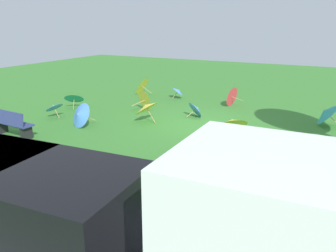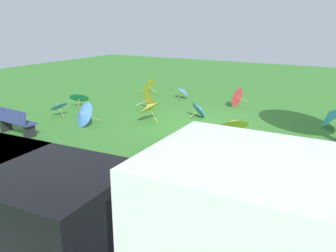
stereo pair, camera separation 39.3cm
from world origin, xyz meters
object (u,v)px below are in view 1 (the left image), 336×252
parasol_red_0 (230,96)px  parasol_teal_1 (326,113)px  parasol_yellow_2 (141,85)px  parasol_purple_0 (225,141)px  parasol_yellow_1 (146,107)px  parasol_yellow_0 (232,122)px  parasol_blue_2 (178,91)px  park_bench (11,123)px  parasol_blue_1 (54,107)px  parasol_blue_0 (79,115)px  parasol_blue_3 (196,109)px  parasol_teal_0 (74,97)px  parasol_yellow_3 (147,99)px

parasol_red_0 → parasol_teal_1: parasol_teal_1 is taller
parasol_yellow_2 → parasol_purple_0: 9.05m
parasol_yellow_1 → parasol_yellow_2: parasol_yellow_2 is taller
parasol_yellow_0 → parasol_teal_1: 3.88m
parasol_yellow_1 → parasol_blue_2: parasol_yellow_1 is taller
parasol_red_0 → parasol_yellow_1: bearing=63.6°
park_bench → parasol_blue_1: (0.51, -2.37, -0.02)m
parasol_purple_0 → parasol_teal_1: (-2.21, -4.46, 0.04)m
parasol_red_0 → park_bench: bearing=56.5°
parasol_blue_0 → parasol_blue_3: 4.42m
parasol_yellow_2 → parasol_blue_0: parasol_yellow_2 is taller
parasol_blue_2 → parasol_blue_3: 3.41m
parasol_teal_1 → parasol_yellow_2: bearing=-11.4°
parasol_teal_1 → parasol_teal_0: bearing=11.9°
parasol_yellow_1 → parasol_blue_1: bearing=18.0°
parasol_yellow_3 → parasol_blue_3: 2.25m
parasol_blue_0 → parasol_blue_1: bearing=-16.4°
parasol_blue_3 → parasol_yellow_2: bearing=-33.1°
park_bench → parasol_red_0: size_ratio=1.81×
parasol_yellow_3 → parasol_purple_0: bearing=143.0°
parasol_blue_3 → parasol_yellow_0: bearing=136.0°
parasol_yellow_1 → parasol_purple_0: (-3.69, 1.95, -0.13)m
park_bench → parasol_blue_2: park_bench is taller
parasol_blue_2 → parasol_yellow_3: (0.15, 2.70, 0.09)m
parasol_red_0 → parasol_yellow_3: parasol_yellow_3 is taller
parasol_teal_0 → parasol_red_0: size_ratio=1.20×
park_bench → parasol_yellow_2: size_ratio=1.65×
parasol_blue_0 → parasol_yellow_0: bearing=-167.4°
parasol_yellow_2 → parasol_blue_2: bearing=178.0°
parasol_yellow_0 → parasol_yellow_2: parasol_yellow_2 is taller
parasol_blue_2 → parasol_teal_0: bearing=50.3°
parasol_yellow_1 → parasol_yellow_3: bearing=-59.5°
park_bench → parasol_blue_3: (-4.31, -5.02, -0.13)m
parasol_blue_1 → parasol_teal_1: size_ratio=0.72×
parasol_blue_0 → parasol_blue_2: 5.93m
parasol_yellow_1 → parasol_red_0: (-1.95, -3.93, -0.15)m
parasol_red_0 → parasol_purple_0: bearing=106.5°
parasol_blue_1 → parasol_blue_2: size_ratio=0.92×
parasol_yellow_2 → parasol_blue_2: 2.14m
parasol_yellow_0 → parasol_blue_0: (5.17, 1.16, -0.13)m
parasol_yellow_1 → parasol_teal_0: bearing=-6.7°
parasol_yellow_1 → parasol_teal_1: size_ratio=0.88×
parasol_red_0 → parasol_yellow_2: (4.83, -0.36, 0.02)m
parasol_yellow_1 → parasol_blue_0: 2.39m
parasol_teal_1 → parasol_blue_1: bearing=21.2°
parasol_blue_2 → parasol_yellow_0: bearing=131.6°
park_bench → parasol_blue_0: park_bench is taller
parasol_red_0 → parasol_blue_3: parasol_red_0 is taller
parasol_blue_1 → parasol_blue_2: parasol_blue_1 is taller
parasol_red_0 → parasol_blue_1: bearing=43.0°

